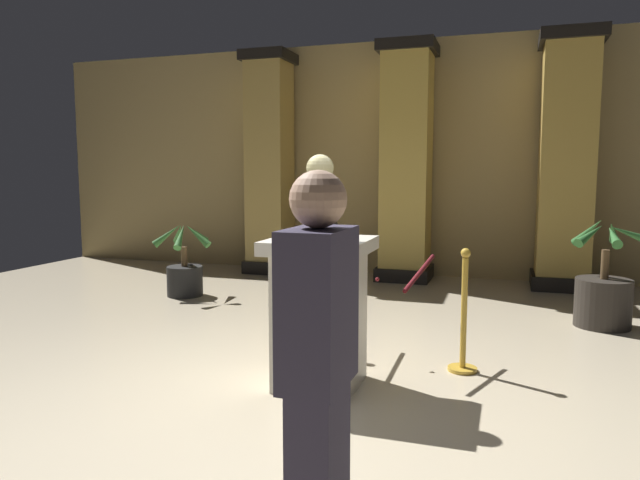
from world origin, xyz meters
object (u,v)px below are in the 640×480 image
Objects in this scene: potted_palm_left at (185,272)px; potted_palm_right at (603,294)px; stanchion_far at (301,308)px; pedestal_clock at (320,297)px; bystander_guest at (318,370)px; stanchion_near at (463,329)px.

potted_palm_right is (5.02, -0.00, 0.03)m from potted_palm_left.
potted_palm_left is (-2.23, 1.64, -0.04)m from stanchion_far.
stanchion_far is at bearing 117.83° from pedestal_clock.
bystander_guest is (3.36, -4.58, 0.54)m from potted_palm_left.
stanchion_far is at bearing -36.31° from potted_palm_left.
stanchion_far is (-0.48, 0.91, -0.33)m from pedestal_clock.
potted_palm_right is 4.89m from bystander_guest.
pedestal_clock reaches higher than stanchion_near.
pedestal_clock is at bearing -62.17° from stanchion_far.
bystander_guest reaches higher than potted_palm_left.
pedestal_clock is 3.73m from potted_palm_left.
stanchion_near is 0.62× the size of bystander_guest.
bystander_guest reaches higher than stanchion_near.
bystander_guest reaches higher than potted_palm_right.
pedestal_clock is at bearing -43.24° from potted_palm_left.
stanchion_far is 3.24m from potted_palm_right.
stanchion_near reaches higher than potted_palm_left.
stanchion_near is 2.77m from bystander_guest.
pedestal_clock is 1.26m from stanchion_near.
bystander_guest is at bearing -72.13° from pedestal_clock.
stanchion_near is (1.02, 0.67, -0.34)m from pedestal_clock.
pedestal_clock is 1.72× the size of stanchion_near.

